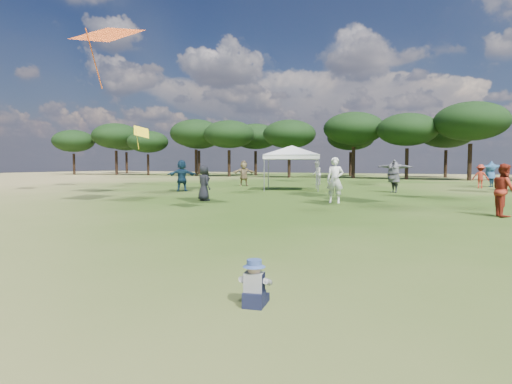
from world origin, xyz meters
TOP-DOWN VIEW (x-y plane):
  - tree_line at (2.39, 47.41)m, footprint 108.78×17.63m
  - tent_left at (-6.83, 22.73)m, footprint 6.34×6.34m
  - toddler at (0.65, 2.29)m, footprint 0.40×0.43m
  - festival_crowd at (-1.04, 22.92)m, footprint 26.35×20.64m

SIDE VIEW (x-z plane):
  - toddler at x=0.65m, z-range -0.03..0.52m
  - festival_crowd at x=-1.04m, z-range -0.05..1.86m
  - tent_left at x=-6.83m, z-range 1.10..4.16m
  - tree_line at x=2.39m, z-range 1.54..9.31m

